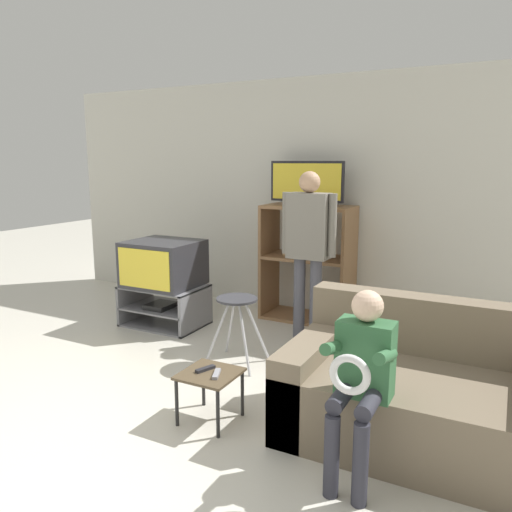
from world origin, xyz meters
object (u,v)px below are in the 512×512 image
object	(u,v)px
television_main	(164,263)
couch	(417,395)
snack_table	(210,380)
person_standing_adult	(308,240)
folding_stool	(237,310)
tv_stand	(164,306)
media_shelf	(307,262)
remote_control_black	(205,369)
remote_control_white	(217,374)
person_seated_child	(361,371)
television_flat	(307,185)

from	to	relation	value
television_main	couch	xyz separation A→B (m)	(2.75, -1.06, -0.38)
snack_table	person_standing_adult	distance (m)	1.84
folding_stool	tv_stand	bearing A→B (deg)	155.52
television_main	media_shelf	world-z (taller)	media_shelf
media_shelf	folding_stool	bearing A→B (deg)	-92.83
couch	television_main	bearing A→B (deg)	158.87
remote_control_black	remote_control_white	bearing A→B (deg)	4.91
tv_stand	couch	bearing A→B (deg)	-20.89
television_main	folding_stool	world-z (taller)	television_main
person_standing_adult	tv_stand	bearing A→B (deg)	-170.77
television_main	person_seated_child	xyz separation A→B (m)	(2.54, -1.61, -0.04)
television_flat	remote_control_black	size ratio (longest dim) A/B	5.61
snack_table	remote_control_black	xyz separation A→B (m)	(-0.04, 0.02, 0.06)
snack_table	remote_control_white	size ratio (longest dim) A/B	2.52
television_main	remote_control_white	distance (m)	2.18
tv_stand	couch	size ratio (longest dim) A/B	0.53
television_main	television_flat	world-z (taller)	television_flat
television_main	person_seated_child	distance (m)	3.01
tv_stand	snack_table	xyz separation A→B (m)	(1.50, -1.46, 0.08)
television_flat	remote_control_black	bearing A→B (deg)	-84.54
remote_control_white	person_standing_adult	size ratio (longest dim) A/B	0.09
tv_stand	couch	distance (m)	2.94
television_main	person_standing_adult	xyz separation A→B (m)	(1.51, 0.23, 0.32)
media_shelf	remote_control_white	bearing A→B (deg)	-82.59
remote_control_black	media_shelf	bearing A→B (deg)	116.47
folding_stool	person_seated_child	distance (m)	1.72
television_flat	television_main	bearing A→B (deg)	-145.47
remote_control_black	remote_control_white	size ratio (longest dim) A/B	1.00
snack_table	person_standing_adult	size ratio (longest dim) A/B	0.22
television_main	couch	size ratio (longest dim) A/B	0.45
remote_control_black	remote_control_white	world-z (taller)	same
folding_stool	person_seated_child	size ratio (longest dim) A/B	0.56
media_shelf	couch	distance (m)	2.46
folding_stool	couch	bearing A→B (deg)	-18.03
television_flat	couch	size ratio (longest dim) A/B	0.52
person_standing_adult	person_seated_child	xyz separation A→B (m)	(1.03, -1.84, -0.36)
folding_stool	remote_control_white	distance (m)	1.01
television_main	television_flat	distance (m)	1.70
television_flat	person_standing_adult	xyz separation A→B (m)	(0.28, -0.62, -0.48)
tv_stand	remote_control_black	bearing A→B (deg)	-44.72
television_flat	folding_stool	world-z (taller)	television_flat
television_flat	snack_table	size ratio (longest dim) A/B	2.23
couch	tv_stand	bearing A→B (deg)	159.11
snack_table	remote_control_white	xyz separation A→B (m)	(0.06, -0.02, 0.06)
folding_stool	remote_control_black	world-z (taller)	folding_stool
remote_control_black	couch	world-z (taller)	couch
couch	person_standing_adult	world-z (taller)	person_standing_adult
tv_stand	remote_control_black	world-z (taller)	tv_stand
remote_control_white	couch	size ratio (longest dim) A/B	0.09
media_shelf	folding_stool	distance (m)	1.43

